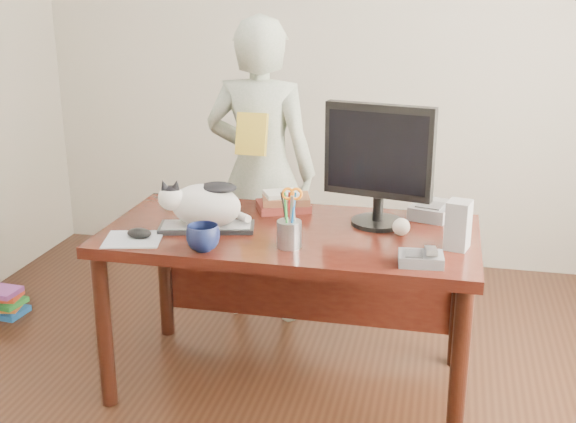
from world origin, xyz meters
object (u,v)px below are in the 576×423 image
Objects in this scene: pen_cup at (289,231)px; speaker at (458,225)px; phone at (422,258)px; person at (261,172)px; book_stack at (284,202)px; keyboard at (207,227)px; calculator at (432,210)px; cat at (203,204)px; baseball at (401,227)px; mouse at (139,233)px; book_pile_b at (3,302)px; desk at (294,255)px; coffee_mug at (203,238)px; monitor at (379,159)px.

pen_cup reaches higher than speaker.
phone is 0.11× the size of person.
book_stack is (-0.79, 0.34, -0.06)m from speaker.
keyboard is 1.67× the size of calculator.
cat is 1.56× the size of pen_cup.
baseball is at bearing -43.59° from book_stack.
book_pile_b is (-1.13, 0.60, -0.70)m from mouse.
speaker is at bearing -11.75° from desk.
keyboard is at bearing -172.22° from baseball.
coffee_mug reaches higher than book_stack.
keyboard is 0.95m from phone.
keyboard is at bearing 162.01° from pen_cup.
baseball is at bearing 142.03° from person.
desk is at bearing -85.88° from book_stack.
speaker reaches higher than phone.
cat is 0.96m from phone.
pen_cup is at bearing -120.48° from calculator.
monitor is at bearing 139.24° from baseball.
desk is 6.35× the size of pen_cup.
cat is at bearing 22.77° from mouse.
monitor is 0.54m from phone.
pen_cup is 3.38× the size of baseball.
mouse is at bearing -151.38° from desk.
desk is 4.06× the size of cat.
person is at bearing 173.63° from calculator.
pen_cup reaches higher than keyboard.
speaker is at bearing 14.06° from coffee_mug.
phone is at bearing -15.09° from mouse.
mouse is 1.10m from baseball.
baseball is (0.76, 0.35, -0.02)m from coffee_mug.
coffee_mug reaches higher than desk.
calculator is at bearing 43.59° from pen_cup.
cat reaches higher than mouse.
book_stack reaches higher than calculator.
desk is 0.36m from pen_cup.
calculator reaches higher than book_pile_b.
speaker reaches higher than calculator.
phone is at bearing -24.87° from cat.
cat reaches higher than calculator.
monitor is at bearing 47.38° from pen_cup.
monitor is (0.71, 0.21, 0.29)m from keyboard.
person is (-0.31, 0.62, 0.21)m from desk.
calculator is (0.12, 0.28, -0.01)m from baseball.
book_pile_b is at bearing 138.34° from mouse.
baseball reaches higher than desk.
monitor is 2.71× the size of speaker.
coffee_mug is at bearing -128.09° from calculator.
calculator is at bearing 49.60° from monitor.
monitor reaches higher than book_stack.
baseball is at bearing 29.29° from pen_cup.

